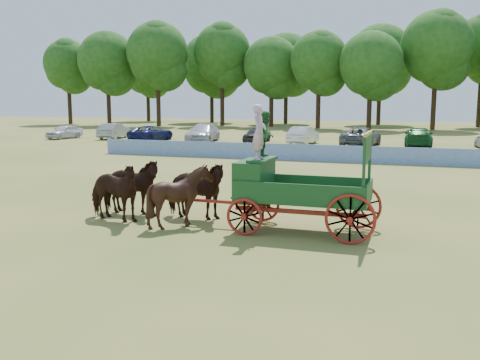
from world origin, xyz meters
name	(u,v)px	position (x,y,z in m)	size (l,w,h in m)	color
ground	(176,222)	(0.00, 0.00, 0.00)	(160.00, 160.00, 0.00)	#9A8145
horse_lead_left	(112,192)	(-2.00, -0.48, 0.96)	(1.03, 2.26, 1.91)	black
horse_lead_right	(130,186)	(-2.00, 0.62, 0.96)	(1.03, 2.26, 1.91)	black
horse_wheel_left	(180,196)	(0.40, -0.48, 0.96)	(1.55, 1.74, 1.91)	black
horse_wheel_right	(195,190)	(0.40, 0.62, 0.96)	(1.03, 2.26, 1.91)	black
farm_dray	(280,178)	(3.38, 0.08, 1.58)	(6.00, 2.00, 3.75)	#A12E10
sponsor_banner	(284,152)	(-1.00, 18.00, 0.53)	(26.00, 0.08, 1.05)	#1D3F9E
parked_cars	(282,135)	(-4.26, 30.29, 0.75)	(45.84, 6.65, 1.59)	silver
treeline	(342,57)	(-3.60, 60.10, 9.46)	(90.19, 23.81, 15.12)	#382314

